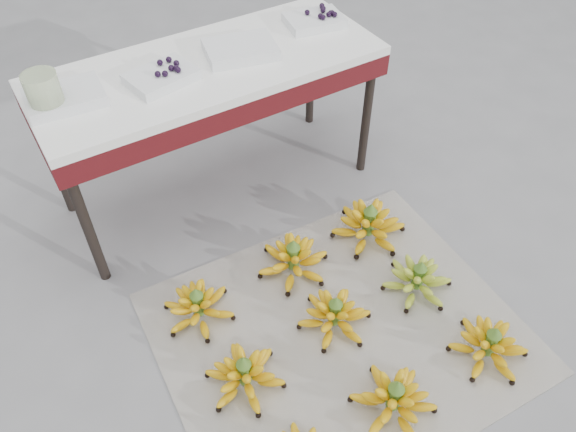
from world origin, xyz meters
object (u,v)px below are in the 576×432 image
bunch_back_center (293,260)px  glass_jar (45,94)px  bunch_front_center (394,399)px  bunch_mid_center (335,315)px  bunch_back_left (198,306)px  tray_right (240,49)px  tray_left (162,76)px  bunch_mid_right (418,280)px  bunch_back_right (369,225)px  vendor_table (209,79)px  bunch_front_right (489,346)px  tray_far_right (315,20)px  newspaper_mat (339,332)px  tray_far_left (65,97)px  bunch_mid_left (245,375)px

bunch_back_center → glass_jar: bearing=151.0°
bunch_front_center → bunch_mid_center: bunch_front_center is taller
bunch_back_center → glass_jar: glass_jar is taller
bunch_back_left → tray_right: size_ratio=1.01×
tray_left → tray_right: 0.33m
bunch_mid_center → tray_right: size_ratio=1.07×
bunch_mid_right → tray_left: 1.22m
bunch_back_right → vendor_table: (-0.39, 0.60, 0.50)m
bunch_mid_center → bunch_back_left: bunch_mid_center is taller
bunch_back_left → bunch_back_center: size_ratio=0.89×
tray_left → bunch_front_center: bearing=-81.3°
bunch_mid_right → tray_left: (-0.57, 0.88, 0.61)m
bunch_mid_center → bunch_back_center: bearing=74.3°
bunch_back_right → vendor_table: size_ratio=0.27×
vendor_table → bunch_front_right: bearing=-72.6°
bunch_front_center → bunch_back_left: (-0.38, 0.66, -0.00)m
bunch_mid_right → vendor_table: bearing=96.9°
tray_far_right → bunch_mid_right: bearing=-98.2°
bunch_back_left → tray_right: tray_right is taller
newspaper_mat → bunch_mid_right: (0.36, 0.01, 0.06)m
newspaper_mat → bunch_front_center: size_ratio=3.80×
tray_far_left → tray_left: bearing=-8.3°
bunch_mid_right → bunch_back_right: (0.01, 0.32, 0.01)m
bunch_front_center → glass_jar: glass_jar is taller
bunch_front_right → bunch_mid_center: 0.54m
bunch_mid_center → tray_left: size_ratio=1.22×
bunch_front_right → bunch_back_center: size_ratio=0.85×
tray_left → glass_jar: (-0.40, 0.02, 0.05)m
bunch_mid_left → bunch_back_center: 0.52m
bunch_mid_left → tray_left: bearing=65.6°
bunch_front_right → tray_far_right: tray_far_right is taller
bunch_front_right → tray_far_left: 1.70m
glass_jar → tray_far_left: bearing=24.4°
bunch_front_right → bunch_back_left: size_ratio=0.96×
bunch_front_right → tray_far_right: bearing=79.5°
bunch_mid_center → vendor_table: size_ratio=0.24×
glass_jar → bunch_back_left: bearing=-70.6°
bunch_back_left → glass_jar: size_ratio=2.12×
bunch_back_right → tray_right: (-0.25, 0.58, 0.60)m
vendor_table → tray_far_left: tray_far_left is taller
bunch_front_center → bunch_back_center: bunch_back_center is taller
bunch_mid_center → bunch_back_center: bunch_back_center is taller
bunch_back_center → bunch_front_right: bearing=-47.0°
bunch_mid_left → bunch_back_left: bearing=79.4°
bunch_front_center → tray_far_left: tray_far_left is taller
bunch_mid_center → newspaper_mat: bearing=-107.7°
glass_jar → newspaper_mat: bearing=-56.5°
bunch_back_center → tray_right: tray_right is taller
tray_left → newspaper_mat: bearing=-76.9°
bunch_back_center → tray_far_right: bearing=65.9°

